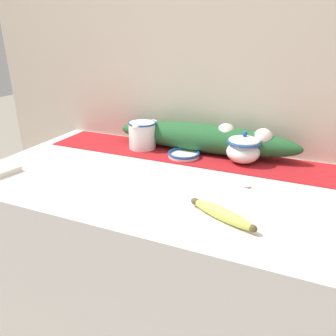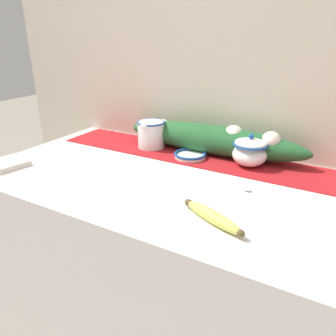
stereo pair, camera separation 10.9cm
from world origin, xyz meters
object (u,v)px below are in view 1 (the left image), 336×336
Objects in this scene: banana at (222,214)px; sugar_bowl at (243,149)px; small_dish at (184,154)px; cream_pitcher at (142,134)px; spoon at (242,184)px.

sugar_bowl is at bearing 94.23° from banana.
banana is (0.26, -0.41, 0.00)m from small_dish.
banana is (0.47, -0.44, -0.05)m from cream_pitcher.
banana is 0.24m from spoon.
small_dish is 0.48m from banana.
sugar_bowl is 0.44m from banana.
small_dish is (-0.23, -0.03, -0.05)m from sugar_bowl.
sugar_bowl reaches higher than small_dish.
sugar_bowl is 0.62× the size of banana.
banana is at bearing -57.11° from small_dish.
cream_pitcher is at bearing 170.57° from small_dish.
spoon is at bearing -31.58° from small_dish.
spoon is (0.27, -0.17, -0.01)m from small_dish.
cream_pitcher is 0.43m from sugar_bowl.
banana is 1.27× the size of spoon.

